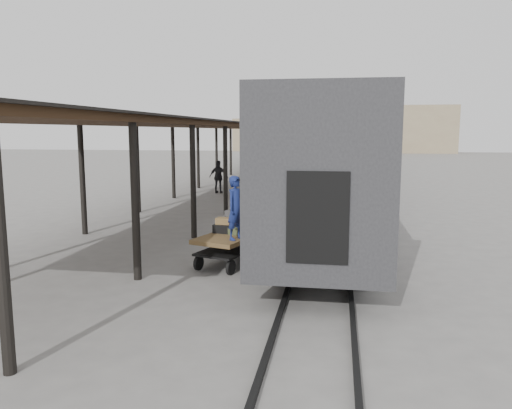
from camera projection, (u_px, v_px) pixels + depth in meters
The scene contains 11 objects.
ground at pixel (210, 261), 14.30m from camera, with size 160.00×160.00×0.00m, color slate.
train at pixel (335, 142), 46.38m from camera, with size 3.45×76.01×4.01m.
canopy at pixel (246, 127), 37.69m from camera, with size 4.90×64.30×4.15m.
rails at pixel (334, 170), 46.96m from camera, with size 1.54×150.00×0.12m.
building_far at pixel (399, 129), 87.60m from camera, with size 18.00×10.00×8.00m, color tan.
building_left at pixel (267, 135), 95.51m from camera, with size 12.00×8.00×6.00m, color tan.
baggage_cart at pixel (232, 241), 13.91m from camera, with size 1.93×2.67×0.86m.
suitcase_stack at pixel (236, 225), 14.22m from camera, with size 1.48×1.20×0.59m.
luggage_tug at pixel (254, 184), 29.27m from camera, with size 1.36×1.80×1.42m.
porter at pixel (236, 208), 13.08m from camera, with size 0.62×0.40×1.69m, color navy.
pedestrian at pixel (219, 177), 29.88m from camera, with size 1.15×0.48×1.96m, color black.
Camera 1 is at (3.57, -13.51, 3.70)m, focal length 35.00 mm.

